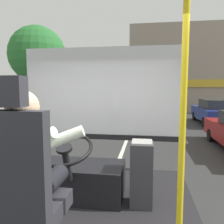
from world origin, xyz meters
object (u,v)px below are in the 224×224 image
object	(u,v)px
steering_console	(77,179)
handrail_pole	(183,119)
driver_seat	(22,195)
fare_box	(142,173)
parked_car_blue	(217,111)
bus_driver	(29,159)

from	to	relation	value
steering_console	handrail_pole	world-z (taller)	handrail_pole
driver_seat	fare_box	xyz separation A→B (m)	(0.76, 1.12, -0.24)
handrail_pole	parked_car_blue	xyz separation A→B (m)	(3.65, 11.68, -1.11)
bus_driver	steering_console	world-z (taller)	bus_driver
steering_console	fare_box	distance (m)	0.78
driver_seat	steering_console	world-z (taller)	driver_seat
driver_seat	bus_driver	size ratio (longest dim) A/B	1.78
driver_seat	parked_car_blue	bearing A→B (deg)	68.50
steering_console	fare_box	bearing A→B (deg)	-4.62
steering_console	bus_driver	bearing A→B (deg)	-90.00
bus_driver	steering_console	xyz separation A→B (m)	(0.00, 1.07, -0.58)
steering_console	handrail_pole	distance (m)	1.66
driver_seat	steering_console	xyz separation A→B (m)	(0.00, 1.19, -0.38)
fare_box	parked_car_blue	bearing A→B (deg)	69.99
driver_seat	handrail_pole	bearing A→B (deg)	12.77
steering_console	parked_car_blue	size ratio (longest dim) A/B	0.27
handrail_pole	bus_driver	bearing A→B (deg)	-173.20
handrail_pole	fare_box	distance (m)	1.19
driver_seat	handrail_pole	distance (m)	1.18
driver_seat	bus_driver	world-z (taller)	driver_seat
steering_console	handrail_pole	xyz separation A→B (m)	(1.05, -0.95, 0.87)
fare_box	handrail_pole	bearing A→B (deg)	-72.26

